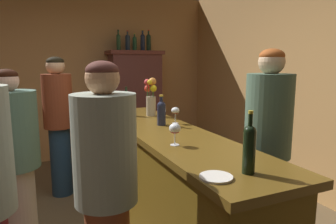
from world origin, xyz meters
TOP-DOWN VIEW (x-y plane):
  - wall_back at (0.00, 2.87)m, footprint 5.00×0.12m
  - wall_right at (2.50, 0.00)m, footprint 0.12×5.75m
  - bar_counter at (0.54, -0.03)m, footprint 0.61×2.68m
  - display_cabinet at (1.09, 2.55)m, footprint 0.90×0.47m
  - wine_bottle_malbec at (0.52, -1.12)m, footprint 0.07×0.07m
  - wine_bottle_chardonnay at (0.58, 0.19)m, footprint 0.08×0.08m
  - wine_bottle_merlot at (0.44, 0.84)m, footprint 0.07×0.07m
  - wine_glass_front at (0.40, -0.48)m, footprint 0.08×0.08m
  - wine_glass_mid at (0.73, 0.21)m, footprint 0.08×0.08m
  - flower_arrangement at (0.68, 0.70)m, footprint 0.15×0.14m
  - cheese_plate at (0.33, -1.12)m, footprint 0.17×0.17m
  - display_bottle_left at (0.82, 2.55)m, footprint 0.07×0.07m
  - display_bottle_midleft at (0.98, 2.55)m, footprint 0.08×0.08m
  - display_bottle_center at (1.10, 2.55)m, footprint 0.07×0.07m
  - display_bottle_midright at (1.24, 2.55)m, footprint 0.08×0.08m
  - display_bottle_right at (1.34, 2.55)m, footprint 0.08×0.08m
  - patron_in_grey at (-0.23, 1.41)m, footprint 0.34×0.34m
  - patron_tall at (-0.65, 0.20)m, footprint 0.39×0.39m
  - patron_redhead at (-0.14, -0.74)m, footprint 0.35×0.35m
  - bartender at (1.17, -0.56)m, footprint 0.36×0.36m

SIDE VIEW (x-z plane):
  - bar_counter at x=0.54m, z-range 0.00..1.03m
  - patron_tall at x=-0.65m, z-range 0.06..1.62m
  - patron_redhead at x=-0.14m, z-range 0.08..1.69m
  - patron_in_grey at x=-0.23m, z-range 0.09..1.76m
  - display_cabinet at x=1.09m, z-range 0.04..1.83m
  - bartender at x=1.17m, z-range 0.09..1.79m
  - cheese_plate at x=0.33m, z-range 1.03..1.04m
  - wine_glass_front at x=0.40m, z-range 1.06..1.22m
  - wine_glass_mid at x=0.73m, z-range 1.07..1.22m
  - wine_bottle_chardonnay at x=0.58m, z-range 1.01..1.29m
  - wine_bottle_merlot at x=0.44m, z-range 1.00..1.32m
  - wine_bottle_malbec at x=0.52m, z-range 1.01..1.34m
  - flower_arrangement at x=0.68m, z-range 1.03..1.44m
  - wall_back at x=0.00m, z-range 0.00..2.75m
  - wall_right at x=2.50m, z-range 0.00..2.75m
  - display_bottle_center at x=1.10m, z-range 1.78..2.06m
  - display_bottle_midleft at x=0.98m, z-range 1.78..2.10m
  - display_bottle_left at x=0.82m, z-range 1.78..2.10m
  - display_bottle_right at x=1.34m, z-range 1.77..2.12m
  - display_bottle_midright at x=1.24m, z-range 1.78..2.13m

